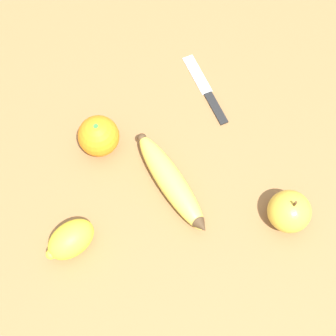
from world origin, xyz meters
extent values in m
plane|color=olive|center=(0.00, 0.00, 0.00)|extent=(3.00, 3.00, 0.00)
ellipsoid|color=#DBCC4C|center=(0.02, -0.01, 0.02)|extent=(0.15, 0.20, 0.04)
cone|color=#47331E|center=(0.07, -0.10, 0.03)|extent=(0.04, 0.04, 0.03)
sphere|color=#47331E|center=(-0.04, 0.07, 0.02)|extent=(0.02, 0.02, 0.02)
sphere|color=orange|center=(-0.11, 0.07, 0.04)|extent=(0.07, 0.07, 0.07)
cylinder|color=#337A33|center=(-0.11, 0.07, 0.07)|extent=(0.01, 0.01, 0.00)
ellipsoid|color=gold|center=(0.22, -0.07, 0.03)|extent=(0.07, 0.07, 0.07)
cylinder|color=#4C3319|center=(0.22, -0.07, 0.07)|extent=(0.00, 0.00, 0.01)
ellipsoid|color=yellow|center=(-0.15, -0.12, 0.03)|extent=(0.10, 0.10, 0.06)
sphere|color=yellow|center=(-0.18, -0.14, 0.03)|extent=(0.02, 0.02, 0.02)
cube|color=silver|center=(0.07, 0.22, 0.00)|extent=(0.06, 0.10, 0.00)
cube|color=black|center=(0.10, 0.15, 0.00)|extent=(0.05, 0.08, 0.01)
camera|label=1|loc=(0.01, -0.32, 0.78)|focal=50.00mm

